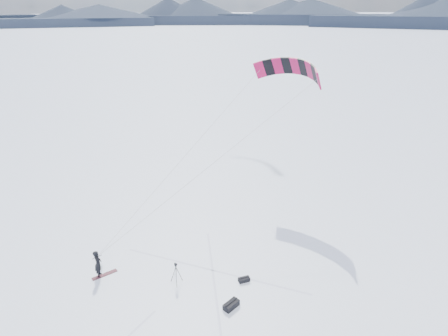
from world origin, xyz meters
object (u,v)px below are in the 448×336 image
tripod (176,271)px  gear_bag_b (244,279)px  snowboard (105,275)px  gear_bag_a (231,305)px  snowkiter (100,275)px

tripod → gear_bag_b: tripod is taller
snowboard → gear_bag_a: gear_bag_a is taller
snowkiter → gear_bag_b: snowkiter is taller
gear_bag_b → snowkiter: bearing=156.4°
snowboard → tripod: tripod is taller
tripod → gear_bag_b: size_ratio=1.96×
snowkiter → tripod: bearing=-115.0°
tripod → gear_bag_a: bearing=-69.6°
tripod → snowkiter: bearing=134.0°
gear_bag_a → snowboard: bearing=113.9°
gear_bag_b → gear_bag_a: bearing=-130.8°
snowkiter → tripod: 4.56m
snowboard → tripod: (3.37, -2.56, 0.83)m
snowboard → snowkiter: bearing=154.0°
snowkiter → gear_bag_a: 7.82m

